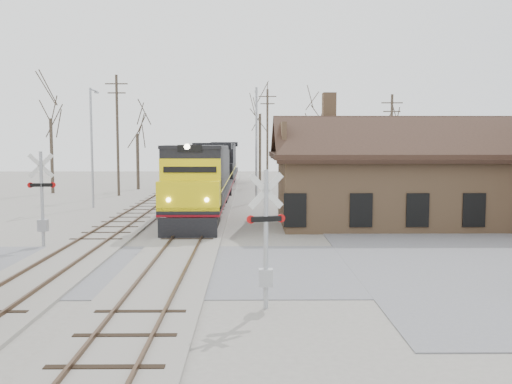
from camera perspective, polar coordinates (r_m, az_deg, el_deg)
ground at (r=22.66m, az=-8.60°, el=-7.57°), size 140.00×140.00×0.00m
road at (r=22.66m, az=-8.60°, el=-7.53°), size 60.00×9.00×0.03m
track_main at (r=37.34m, az=-5.40°, el=-2.40°), size 3.40×90.00×0.24m
track_siding at (r=37.99m, az=-12.18°, el=-2.37°), size 3.40×90.00×0.24m
depot at (r=35.12m, az=14.03°, el=0.83°), size 15.20×9.31×7.90m
locomotive_lead at (r=38.53m, az=-5.25°, el=1.48°), size 3.21×21.46×4.77m
locomotive_trailing at (r=60.20m, az=-3.57°, el=2.82°), size 3.21×21.46×4.51m
crossbuck_near at (r=16.85m, az=0.99°, el=-5.23°), size 1.15×0.40×4.13m
crossbuck_far at (r=28.44m, az=-20.60°, el=-1.02°), size 1.27×0.34×4.47m
streetlight_a at (r=43.83m, az=-16.07°, el=4.93°), size 0.25×2.04×8.80m
streetlight_b at (r=46.04m, az=0.04°, el=5.39°), size 0.25×2.04×9.21m
streetlight_c at (r=54.82m, az=7.51°, el=5.23°), size 0.25×2.04×9.06m
utility_pole_a at (r=52.62m, az=-13.68°, el=5.74°), size 2.00×0.24×10.78m
utility_pole_b at (r=64.05m, az=1.15°, el=5.70°), size 2.00×0.24×10.65m
utility_pole_c at (r=55.16m, az=13.37°, el=4.92°), size 2.00×0.24×9.27m
tree_a at (r=57.15m, az=-19.89°, el=8.10°), size 4.69×4.69×11.50m
tree_b at (r=59.22m, az=-11.81°, el=6.61°), size 3.77×3.77×9.23m
tree_c at (r=70.73m, az=0.40°, el=8.91°), size 5.49×5.49×13.44m
tree_d at (r=66.42m, az=5.96°, el=8.17°), size 4.85×4.85×11.88m
tree_e at (r=61.10m, az=13.28°, el=6.23°), size 3.58×3.58×8.78m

